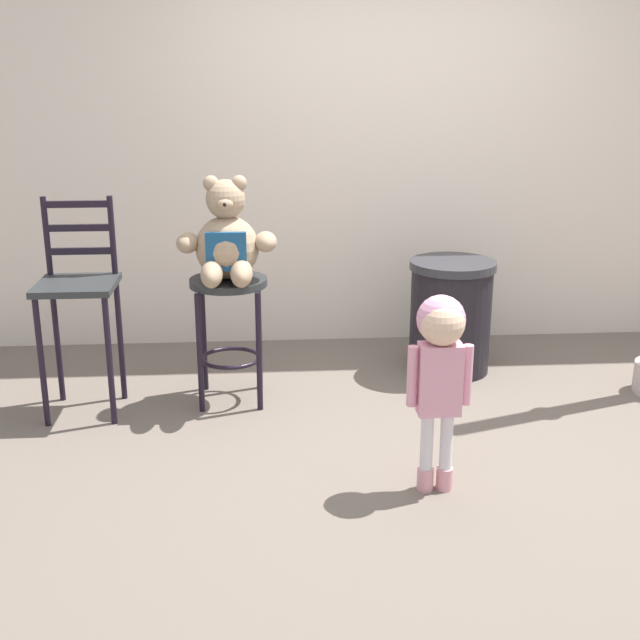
# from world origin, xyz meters

# --- Properties ---
(ground_plane) EXTENTS (24.00, 24.00, 0.00)m
(ground_plane) POSITION_xyz_m (0.00, 0.00, 0.00)
(ground_plane) COLOR #665B52
(building_wall) EXTENTS (7.79, 0.30, 3.73)m
(building_wall) POSITION_xyz_m (0.00, 1.83, 1.86)
(building_wall) COLOR beige
(building_wall) RESTS_ON ground_plane
(bar_stool_with_teddy) EXTENTS (0.42, 0.42, 0.71)m
(bar_stool_with_teddy) POSITION_xyz_m (-0.98, 0.65, 0.52)
(bar_stool_with_teddy) COLOR #282B2C
(bar_stool_with_teddy) RESTS_ON ground_plane
(teddy_bear) EXTENTS (0.54, 0.48, 0.56)m
(teddy_bear) POSITION_xyz_m (-0.98, 0.62, 0.91)
(teddy_bear) COLOR #9F856A
(teddy_bear) RESTS_ON bar_stool_with_teddy
(child_walking) EXTENTS (0.28, 0.23, 0.90)m
(child_walking) POSITION_xyz_m (-0.04, -0.45, 0.65)
(child_walking) COLOR pink
(child_walking) RESTS_ON ground_plane
(trash_bin) EXTENTS (0.52, 0.52, 0.70)m
(trash_bin) POSITION_xyz_m (0.35, 1.03, 0.35)
(trash_bin) COLOR black
(trash_bin) RESTS_ON ground_plane
(bar_chair_empty) EXTENTS (0.41, 0.41, 1.16)m
(bar_chair_empty) POSITION_xyz_m (-1.77, 0.56, 0.66)
(bar_chair_empty) COLOR #282B2C
(bar_chair_empty) RESTS_ON ground_plane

